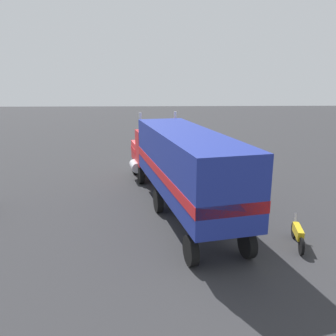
# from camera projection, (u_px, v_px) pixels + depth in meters

# --- Properties ---
(ground_plane) EXTENTS (120.00, 120.00, 0.00)m
(ground_plane) POSITION_uv_depth(u_px,v_px,m) (148.00, 175.00, 23.96)
(ground_plane) COLOR #2D2D30
(lane_stripe_near) EXTENTS (4.33, 1.10, 0.01)m
(lane_stripe_near) POSITION_uv_depth(u_px,v_px,m) (204.00, 187.00, 21.26)
(lane_stripe_near) COLOR silver
(lane_stripe_near) RESTS_ON ground_plane
(lane_stripe_mid) EXTENTS (4.35, 0.98, 0.01)m
(lane_stripe_mid) POSITION_uv_depth(u_px,v_px,m) (232.00, 172.00, 24.59)
(lane_stripe_mid) COLOR silver
(lane_stripe_mid) RESTS_ON ground_plane
(semi_truck) EXTENTS (14.36, 5.57, 4.50)m
(semi_truck) POSITION_uv_depth(u_px,v_px,m) (179.00, 161.00, 17.09)
(semi_truck) COLOR red
(semi_truck) RESTS_ON ground_plane
(person_bystander) EXTENTS (0.34, 0.47, 1.63)m
(person_bystander) POSITION_uv_depth(u_px,v_px,m) (219.00, 184.00, 18.91)
(person_bystander) COLOR #2D3347
(person_bystander) RESTS_ON ground_plane
(motorcycle) EXTENTS (2.09, 0.50, 1.12)m
(motorcycle) POSITION_uv_depth(u_px,v_px,m) (298.00, 234.00, 13.73)
(motorcycle) COLOR black
(motorcycle) RESTS_ON ground_plane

